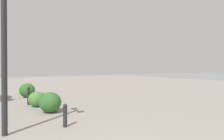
# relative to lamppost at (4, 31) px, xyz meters

# --- Properties ---
(lamppost) EXTENTS (0.98, 0.28, 4.03)m
(lamppost) POSITION_rel_lamppost_xyz_m (0.00, 0.00, 0.00)
(lamppost) COLOR #232328
(lamppost) RESTS_ON ground
(bollard_near) EXTENTS (0.13, 0.13, 0.69)m
(bollard_near) POSITION_rel_lamppost_xyz_m (-0.13, -1.55, -2.33)
(bollard_near) COLOR #232328
(bollard_near) RESTS_ON ground
(bollard_mid) EXTENTS (0.13, 0.13, 0.85)m
(bollard_mid) POSITION_rel_lamppost_xyz_m (4.18, -1.28, -2.24)
(bollard_mid) COLOR #232328
(bollard_mid) RESTS_ON ground
(shrub_low) EXTENTS (0.97, 0.87, 0.82)m
(shrub_low) POSITION_rel_lamppost_xyz_m (6.73, -1.63, -2.27)
(shrub_low) COLOR #2D6628
(shrub_low) RESTS_ON ground
(shrub_round) EXTENTS (0.65, 0.59, 0.55)m
(shrub_round) POSITION_rel_lamppost_xyz_m (4.00, -1.85, -2.41)
(shrub_round) COLOR #387533
(shrub_round) RESTS_ON ground
(shrub_wide) EXTENTS (0.93, 0.83, 0.79)m
(shrub_wide) POSITION_rel_lamppost_xyz_m (2.02, -1.70, -2.29)
(shrub_wide) COLOR #2D6628
(shrub_wide) RESTS_ON ground
(shrub_tall) EXTENTS (0.79, 0.72, 0.68)m
(shrub_tall) POSITION_rel_lamppost_xyz_m (3.50, -1.51, -2.35)
(shrub_tall) COLOR #477F38
(shrub_tall) RESTS_ON ground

